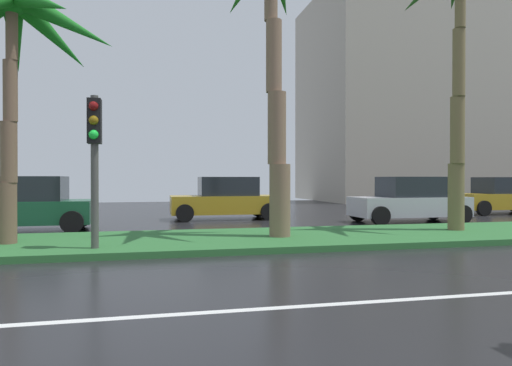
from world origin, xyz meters
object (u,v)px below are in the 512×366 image
Objects in this scene: palm_tree_centre_right at (460,1)px; car_in_traffic_third at (22,205)px; palm_tree_centre_left at (13,30)px; car_in_traffic_fifth at (410,200)px; car_in_traffic_fourth at (225,199)px; traffic_signal_median_right at (94,143)px; car_in_traffic_sixth at (501,196)px.

palm_tree_centre_right is 1.93× the size of car_in_traffic_third.
palm_tree_centre_left is 1.43× the size of car_in_traffic_fifth.
palm_tree_centre_left is at bearing 48.86° from car_in_traffic_fourth.
palm_tree_centre_left is 13.93m from car_in_traffic_fifth.
palm_tree_centre_right reaches higher than car_in_traffic_fifth.
palm_tree_centre_left reaches higher than car_in_traffic_fifth.
traffic_signal_median_right is 0.76× the size of car_in_traffic_fourth.
palm_tree_centre_left is at bearing 101.86° from car_in_traffic_third.
palm_tree_centre_left is 1.43× the size of car_in_traffic_fourth.
palm_tree_centre_right is at bearing 7.03° from traffic_signal_median_right.
palm_tree_centre_left is 3.49m from traffic_signal_median_right.
traffic_signal_median_right is at bearing 26.12° from car_in_traffic_fifth.
car_in_traffic_fourth is at bearing 129.65° from palm_tree_centre_right.
car_in_traffic_sixth is at bearing 179.97° from car_in_traffic_fourth.
palm_tree_centre_left is 1.43× the size of car_in_traffic_third.
traffic_signal_median_right is 6.11m from car_in_traffic_third.
palm_tree_centre_right is 2.53× the size of traffic_signal_median_right.
car_in_traffic_third is 13.47m from car_in_traffic_fifth.
traffic_signal_median_right is 12.05m from car_in_traffic_fifth.
car_in_traffic_third and car_in_traffic_sixth have the same top height.
car_in_traffic_third and car_in_traffic_fourth have the same top height.
car_in_traffic_sixth is at bearing 25.13° from traffic_signal_median_right.
car_in_traffic_fourth is 13.13m from car_in_traffic_sixth.
car_in_traffic_third is at bearing 0.15° from car_in_traffic_fifth.
car_in_traffic_third is 1.00× the size of car_in_traffic_sixth.
car_in_traffic_third is 1.00× the size of car_in_traffic_fifth.
palm_tree_centre_left is 5.91m from car_in_traffic_third.
car_in_traffic_fourth is (6.02, 6.89, -4.24)m from palm_tree_centre_left.
car_in_traffic_third is (-12.57, 4.01, -5.93)m from palm_tree_centre_right.
traffic_signal_median_right is (1.90, -1.20, -2.67)m from palm_tree_centre_left.
palm_tree_centre_right is 11.73m from car_in_traffic_sixth.
car_in_traffic_sixth is (6.52, 2.83, 0.00)m from car_in_traffic_fifth.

